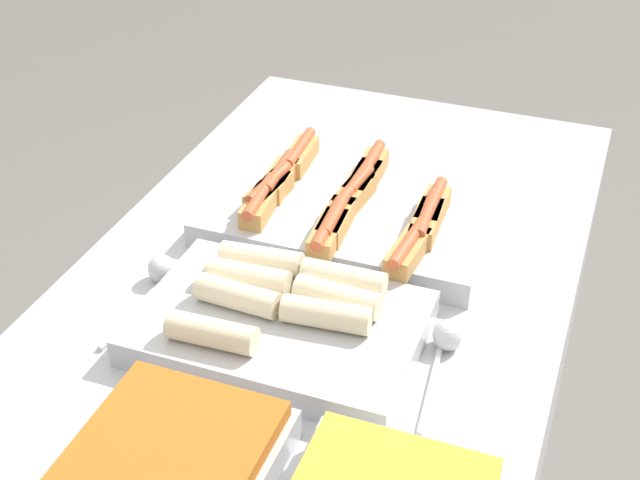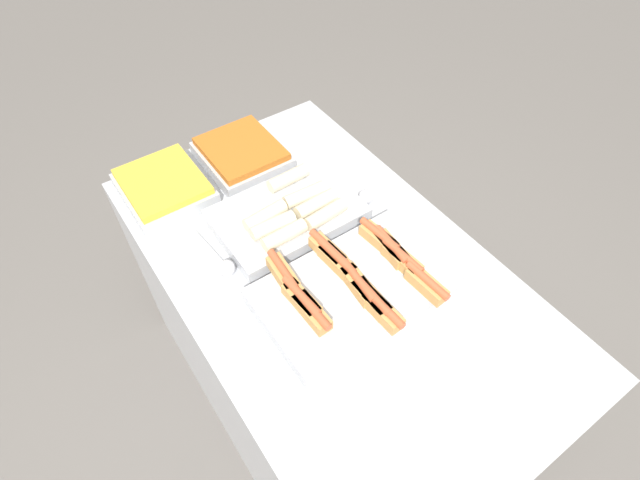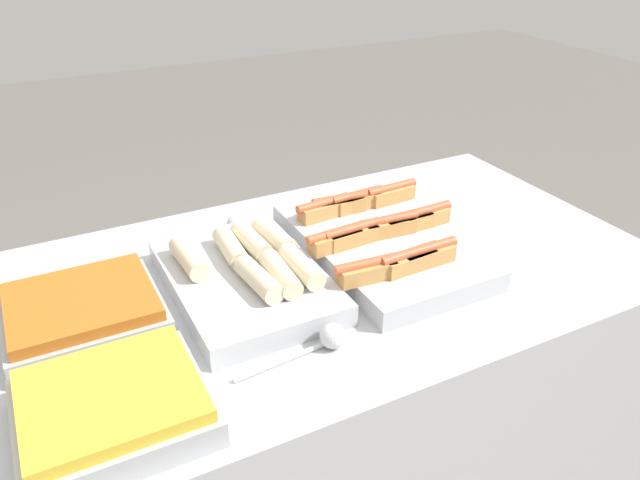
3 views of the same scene
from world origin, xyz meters
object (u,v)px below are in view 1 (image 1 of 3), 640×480
Objects in this scene: tray_wraps at (280,320)px; serving_spoon_near at (446,342)px; tray_hotdogs at (348,214)px; tray_side_back at (168,469)px; serving_spoon_far at (158,275)px.

tray_wraps is 0.26m from serving_spoon_near.
tray_hotdogs reaches higher than tray_wraps.
serving_spoon_near is at bearing -77.72° from tray_wraps.
tray_hotdogs is at bearing -1.57° from tray_side_back.
tray_hotdogs is 0.67m from tray_side_back.
tray_hotdogs is 1.20× the size of tray_wraps.
tray_hotdogs is 1.80× the size of tray_side_back.
serving_spoon_near is at bearing -137.09° from tray_hotdogs.
tray_wraps is 1.51× the size of tray_side_back.
tray_wraps is 0.34m from tray_side_back.
tray_side_back is (-0.67, 0.02, -0.00)m from tray_hotdogs.
tray_side_back is 1.29× the size of serving_spoon_near.
tray_hotdogs is 0.34m from tray_wraps.
tray_hotdogs reaches higher than serving_spoon_near.
serving_spoon_near and serving_spoon_far have the same top height.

